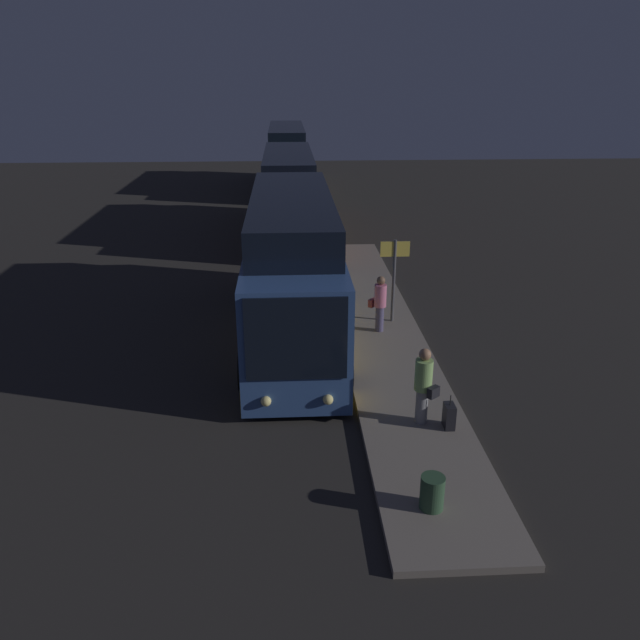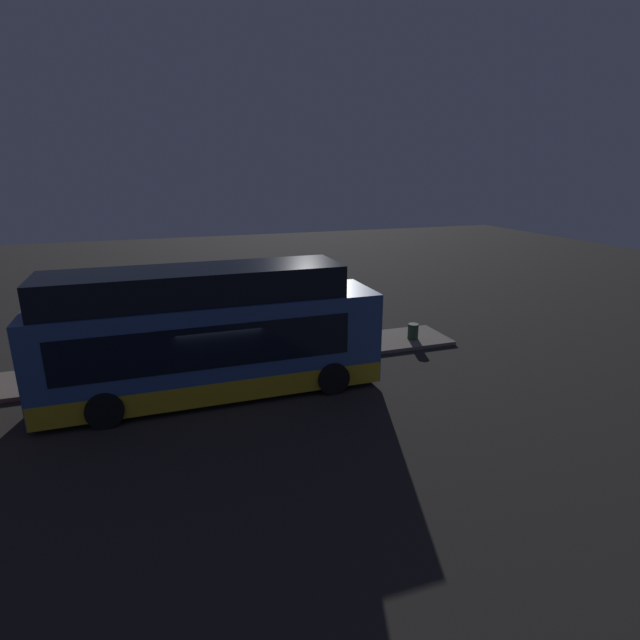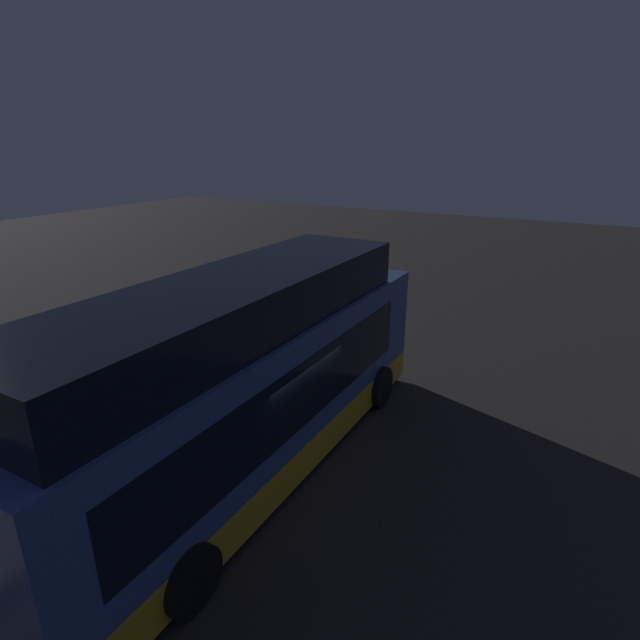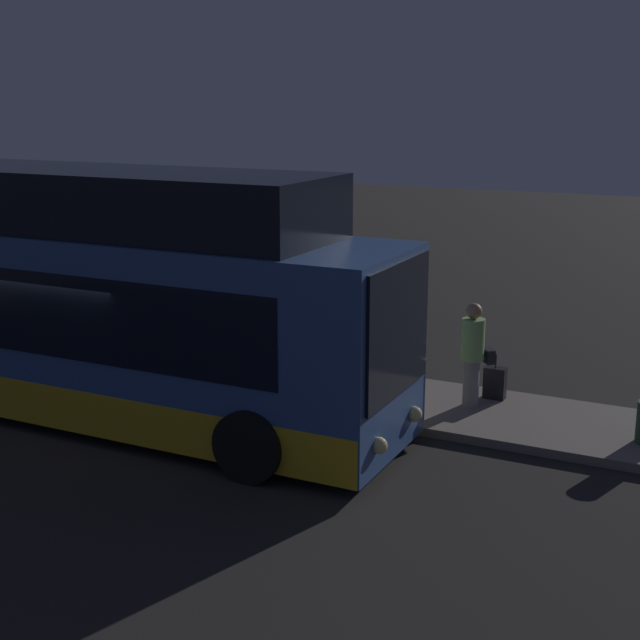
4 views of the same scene
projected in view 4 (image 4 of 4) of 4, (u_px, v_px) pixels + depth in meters
ground at (102, 418)px, 15.04m from camera, size 80.00×80.00×0.00m
platform at (196, 369)px, 17.48m from camera, size 20.00×2.45×0.15m
bus_lead at (95, 307)px, 14.82m from camera, size 10.72×2.83×4.16m
passenger_boarding at (473, 351)px, 14.98m from camera, size 0.65×0.61×1.80m
passenger_waiting at (201, 321)px, 17.12m from camera, size 0.60×0.60×1.73m
suitcase at (495, 383)px, 15.53m from camera, size 0.38×0.22×0.80m
sign_post at (181, 273)px, 17.73m from camera, size 0.10×0.89×2.62m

